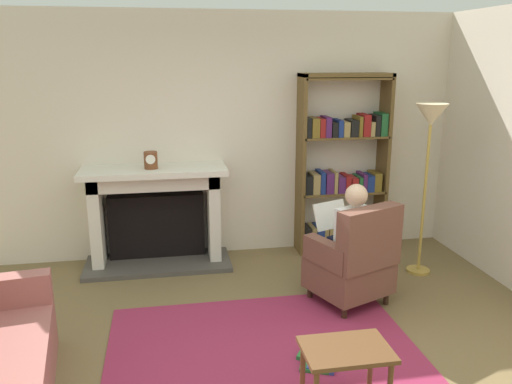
# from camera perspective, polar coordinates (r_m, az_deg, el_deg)

# --- Properties ---
(ground) EXTENTS (14.00, 14.00, 0.00)m
(ground) POSITION_cam_1_polar(r_m,az_deg,el_deg) (3.96, 1.71, -19.49)
(ground) COLOR brown
(back_wall) EXTENTS (5.60, 0.10, 2.70)m
(back_wall) POSITION_cam_1_polar(r_m,az_deg,el_deg) (5.86, -3.30, 6.13)
(back_wall) COLOR beige
(back_wall) RESTS_ON ground
(area_rug) EXTENTS (2.40, 1.80, 0.01)m
(area_rug) POSITION_cam_1_polar(r_m,az_deg,el_deg) (4.21, 0.84, -17.16)
(area_rug) COLOR #912748
(area_rug) RESTS_ON ground
(fireplace) EXTENTS (1.56, 0.64, 1.09)m
(fireplace) POSITION_cam_1_polar(r_m,az_deg,el_deg) (5.75, -10.92, -2.21)
(fireplace) COLOR #4C4742
(fireplace) RESTS_ON ground
(mantel_clock) EXTENTS (0.14, 0.14, 0.18)m
(mantel_clock) POSITION_cam_1_polar(r_m,az_deg,el_deg) (5.50, -11.49, 3.45)
(mantel_clock) COLOR brown
(mantel_clock) RESTS_ON fireplace
(bookshelf) EXTENTS (1.02, 0.32, 2.04)m
(bookshelf) POSITION_cam_1_polar(r_m,az_deg,el_deg) (6.02, 9.45, 2.25)
(bookshelf) COLOR brown
(bookshelf) RESTS_ON ground
(armchair_reading) EXTENTS (0.83, 0.82, 0.97)m
(armchair_reading) POSITION_cam_1_polar(r_m,az_deg,el_deg) (4.83, 10.75, -7.46)
(armchair_reading) COLOR #331E14
(armchair_reading) RESTS_ON ground
(seated_reader) EXTENTS (0.50, 0.59, 1.14)m
(seated_reader) POSITION_cam_1_polar(r_m,az_deg,el_deg) (4.83, 9.91, -4.88)
(seated_reader) COLOR white
(seated_reader) RESTS_ON ground
(side_table) EXTENTS (0.56, 0.39, 0.44)m
(side_table) POSITION_cam_1_polar(r_m,az_deg,el_deg) (3.50, 9.85, -17.47)
(side_table) COLOR brown
(side_table) RESTS_ON ground
(scattered_books) EXTENTS (0.31, 0.39, 0.04)m
(scattered_books) POSITION_cam_1_polar(r_m,az_deg,el_deg) (4.08, 6.71, -18.03)
(scattered_books) COLOR #267233
(scattered_books) RESTS_ON area_rug
(floor_lamp) EXTENTS (0.32, 0.32, 1.78)m
(floor_lamp) POSITION_cam_1_polar(r_m,az_deg,el_deg) (5.45, 18.57, 6.41)
(floor_lamp) COLOR #B7933F
(floor_lamp) RESTS_ON ground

